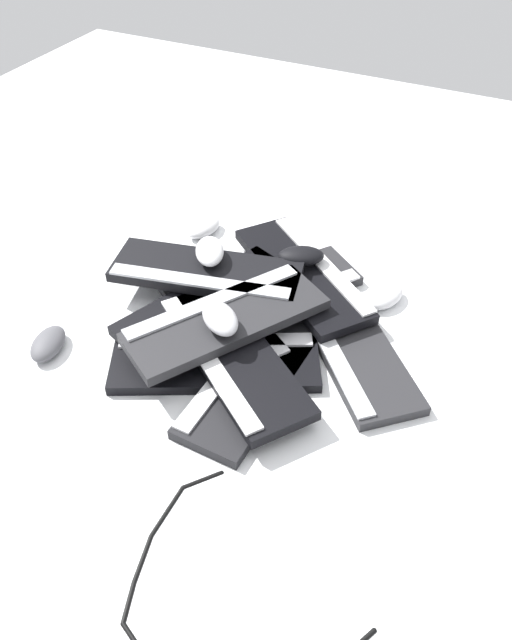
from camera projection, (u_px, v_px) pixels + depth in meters
The scene contains 19 objects.
ground_plane at pixel (252, 345), 1.38m from camera, with size 3.20×3.20×0.00m, color white.
keyboard_0 at pixel (270, 291), 1.50m from camera, with size 0.44×0.38×0.03m.
keyboard_1 at pixel (215, 311), 1.44m from camera, with size 0.37×0.45×0.03m.
keyboard_2 at pixel (215, 363), 1.32m from camera, with size 0.33×0.46×0.03m.
keyboard_3 at pixel (256, 373), 1.30m from camera, with size 0.45×0.17×0.03m.
keyboard_4 at pixel (351, 344), 1.36m from camera, with size 0.43×0.41×0.03m.
keyboard_5 at pixel (303, 273), 1.50m from camera, with size 0.39×0.44×0.03m.
keyboard_6 at pixel (231, 355), 1.30m from camera, with size 0.38×0.44×0.03m.
keyboard_7 at pixel (226, 319), 1.33m from camera, with size 0.45×0.36×0.03m.
keyboard_8 at pixel (209, 303), 1.42m from camera, with size 0.46×0.30×0.03m.
keyboard_9 at pixel (206, 272), 1.45m from camera, with size 0.24×0.46×0.03m.
mouse_0 at pixel (210, 251), 1.45m from camera, with size 0.11×0.07×0.04m, color silver.
mouse_1 at pixel (220, 318), 1.28m from camera, with size 0.11×0.07×0.04m, color #B7B7BC.
mouse_2 at pixel (385, 296), 1.47m from camera, with size 0.11×0.07×0.04m, color silver.
mouse_3 at pixel (204, 227), 1.69m from camera, with size 0.11×0.07×0.04m, color silver.
mouse_4 at pixel (48, 344), 1.35m from camera, with size 0.11×0.07×0.04m, color #4C4C51.
mouse_5 at pixel (301, 256), 1.49m from camera, with size 0.11×0.07×0.04m, color black.
cable_0 at pixel (207, 602), 0.96m from camera, with size 0.34×0.39×0.01m.
cable_1 at pixel (271, 266), 1.58m from camera, with size 0.13×0.42×0.01m.
Camera 1 is at (-0.88, -0.44, 0.97)m, focal length 35.00 mm.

